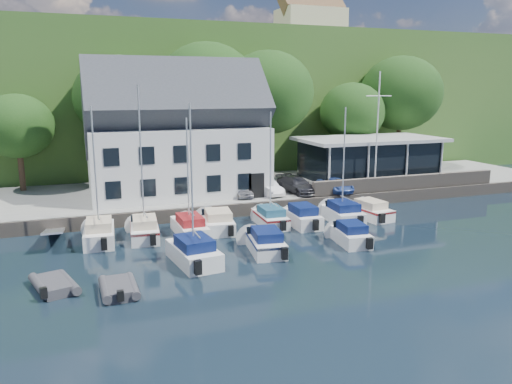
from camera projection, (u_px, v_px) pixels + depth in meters
ground at (353, 256)px, 29.13m from camera, size 180.00×180.00×0.00m
quay at (253, 191)px, 45.14m from camera, size 60.00×13.00×1.00m
quay_face at (281, 207)px, 39.16m from camera, size 60.00×0.30×1.00m
hillside at (166, 98)px, 84.59m from camera, size 160.00×75.00×16.00m
field_patch at (200, 52)px, 92.95m from camera, size 50.00×30.00×0.30m
farmhouse at (310, 22)px, 80.21m from camera, size 10.40×7.00×8.20m
harbor_building at (177, 141)px, 40.91m from camera, size 14.40×8.20×8.70m
club_pavilion at (369, 159)px, 46.89m from camera, size 13.20×7.20×4.10m
seawall at (407, 182)px, 43.28m from camera, size 18.00×0.50×1.20m
gangway at (55, 241)px, 31.94m from camera, size 1.20×6.00×1.40m
car_silver at (242, 190)px, 40.36m from camera, size 1.49×3.34×1.11m
car_white at (268, 188)px, 41.00m from camera, size 1.76×3.76×1.19m
car_dgrey at (297, 185)px, 41.84m from camera, size 2.54×4.77×1.32m
car_blue at (335, 184)px, 42.22m from camera, size 1.49×3.66×1.25m
flagpole at (377, 132)px, 42.00m from camera, size 2.40×0.20×9.99m
tree_0 at (19, 143)px, 42.06m from camera, size 6.00×6.00×8.20m
tree_1 at (123, 120)px, 45.12m from camera, size 8.44×8.44×11.53m
tree_2 at (208, 112)px, 46.97m from camera, size 9.40×9.40×12.85m
tree_3 at (268, 114)px, 48.81m from camera, size 8.95×8.95×12.24m
tree_4 at (352, 127)px, 51.89m from camera, size 6.74×6.74×9.22m
tree_5 at (400, 112)px, 54.21m from camera, size 8.82×8.82×12.05m
boat_r1_0 at (95, 169)px, 30.74m from camera, size 2.40×6.18×9.50m
boat_r1_1 at (142, 171)px, 31.68m from camera, size 2.44×6.08×8.95m
boat_r1_2 at (188, 172)px, 32.48m from camera, size 2.02×6.29×8.49m
boat_r1_3 at (217, 220)px, 34.28m from camera, size 2.90×5.99×1.46m
boat_r1_4 at (270, 167)px, 34.86m from camera, size 2.12×5.74×8.46m
boat_r1_5 at (302, 215)px, 35.55m from camera, size 2.03×5.64×1.53m
boat_r1_6 at (344, 159)px, 35.85m from camera, size 2.64×6.12×9.23m
boat_r1_7 at (369, 209)px, 37.61m from camera, size 2.62×6.02×1.42m
boat_r2_1 at (192, 179)px, 27.00m from camera, size 2.94×6.35×9.60m
boat_r2_2 at (265, 240)px, 29.85m from camera, size 2.80×6.11×1.42m
boat_r2_3 at (350, 232)px, 31.43m from camera, size 2.37×5.20×1.39m
dinghy_0 at (54, 283)px, 24.17m from camera, size 2.61×3.44×0.71m
dinghy_1 at (119, 286)px, 23.78m from camera, size 1.83×2.98×0.69m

